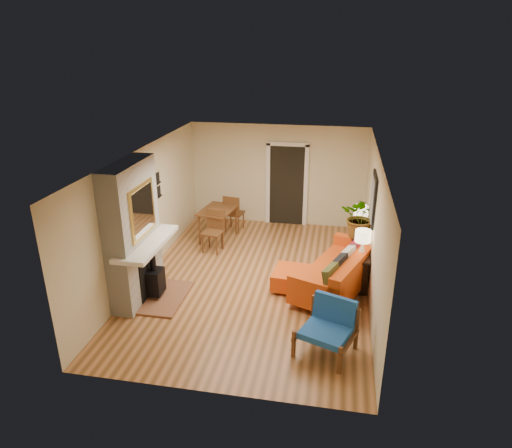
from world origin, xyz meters
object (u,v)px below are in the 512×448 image
(dining_table, at_px, (221,216))
(blue_chair, at_px, (329,324))
(lamp_far, at_px, (361,215))
(sofa, at_px, (342,271))
(lamp_near, at_px, (363,240))
(ottoman, at_px, (293,278))
(houseplant, at_px, (361,217))
(console_table, at_px, (360,249))

(dining_table, bearing_deg, blue_chair, -54.57)
(blue_chair, relative_size, lamp_far, 1.90)
(sofa, xyz_separation_m, lamp_near, (0.34, 0.03, 0.66))
(lamp_near, bearing_deg, blue_chair, -104.90)
(ottoman, height_order, lamp_near, lamp_near)
(sofa, distance_m, houseplant, 1.29)
(blue_chair, height_order, lamp_near, lamp_near)
(console_table, xyz_separation_m, lamp_far, (0.00, 0.70, 0.49))
(lamp_far, relative_size, houseplant, 0.61)
(sofa, xyz_separation_m, houseplant, (0.33, 0.99, 0.77))
(sofa, distance_m, lamp_near, 0.74)
(sofa, bearing_deg, dining_table, 146.61)
(blue_chair, distance_m, lamp_far, 3.41)
(console_table, relative_size, houseplant, 2.07)
(sofa, height_order, lamp_far, lamp_far)
(console_table, xyz_separation_m, lamp_near, (0.00, -0.67, 0.49))
(sofa, xyz_separation_m, dining_table, (-2.90, 1.91, 0.22))
(dining_table, relative_size, lamp_far, 3.37)
(dining_table, height_order, lamp_near, lamp_near)
(console_table, bearing_deg, lamp_far, 90.00)
(ottoman, bearing_deg, sofa, 7.59)
(houseplant, bearing_deg, blue_chair, -99.89)
(blue_chair, distance_m, lamp_near, 2.10)
(sofa, distance_m, dining_table, 3.48)
(sofa, height_order, lamp_near, lamp_near)
(ottoman, height_order, houseplant, houseplant)
(sofa, distance_m, ottoman, 0.96)
(blue_chair, bearing_deg, dining_table, 125.43)
(dining_table, height_order, houseplant, houseplant)
(lamp_near, height_order, lamp_far, same)
(houseplant, bearing_deg, ottoman, -138.40)
(houseplant, bearing_deg, dining_table, 164.06)
(dining_table, relative_size, lamp_near, 3.37)
(lamp_near, bearing_deg, dining_table, 149.79)
(houseplant, bearing_deg, console_table, -88.04)
(sofa, relative_size, lamp_far, 4.71)
(blue_chair, height_order, houseplant, houseplant)
(blue_chair, distance_m, dining_table, 4.69)
(console_table, distance_m, lamp_near, 0.83)
(sofa, xyz_separation_m, blue_chair, (-0.18, -1.91, 0.05))
(ottoman, distance_m, dining_table, 2.86)
(dining_table, distance_m, houseplant, 3.40)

